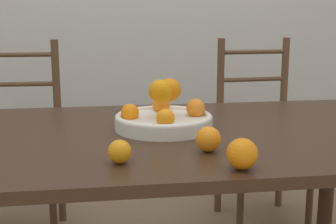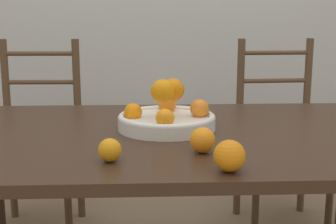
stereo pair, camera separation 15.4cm
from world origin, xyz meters
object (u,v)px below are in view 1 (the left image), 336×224
at_px(orange_loose_0, 242,154).
at_px(chair_right, 260,137).
at_px(chair_left, 18,147).
at_px(orange_loose_1, 208,139).
at_px(fruit_bowl, 164,115).
at_px(orange_loose_2, 120,152).

distance_m(orange_loose_0, chair_right, 1.36).
xyz_separation_m(orange_loose_0, chair_left, (-0.78, 1.23, -0.30)).
bearing_deg(orange_loose_0, chair_left, 122.49).
bearing_deg(chair_right, orange_loose_1, -120.74).
bearing_deg(fruit_bowl, orange_loose_2, -115.24).
bearing_deg(chair_left, fruit_bowl, -48.18).
xyz_separation_m(orange_loose_2, chair_right, (0.81, 1.13, -0.29)).
bearing_deg(orange_loose_0, fruit_bowl, 106.85).
relative_size(orange_loose_2, chair_right, 0.07).
distance_m(fruit_bowl, orange_loose_0, 0.49).
xyz_separation_m(chair_left, chair_right, (1.28, -0.00, 0.00)).
height_order(chair_left, chair_right, same).
bearing_deg(orange_loose_2, chair_left, 112.45).
distance_m(orange_loose_2, chair_left, 1.25).
distance_m(orange_loose_1, chair_left, 1.32).
relative_size(orange_loose_1, orange_loose_2, 1.15).
relative_size(fruit_bowl, chair_left, 0.35).
bearing_deg(chair_right, chair_left, 176.59).
bearing_deg(chair_left, chair_right, 1.72).
bearing_deg(orange_loose_1, fruit_bowl, 107.36).
height_order(fruit_bowl, chair_right, chair_right).
xyz_separation_m(orange_loose_1, chair_left, (-0.73, 1.05, -0.29)).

